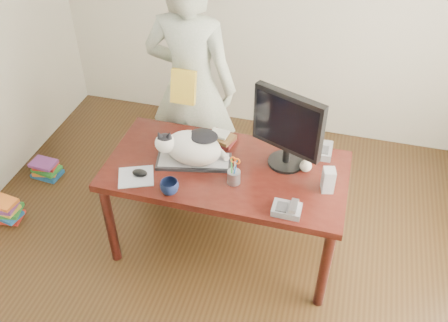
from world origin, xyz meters
TOP-DOWN VIEW (x-y plane):
  - room at (0.00, 0.00)m, footprint 4.50×4.50m
  - desk at (0.00, 0.68)m, footprint 1.60×0.80m
  - keyboard at (-0.22, 0.59)m, footprint 0.53×0.29m
  - cat at (-0.24, 0.59)m, footprint 0.48×0.32m
  - monitor at (0.37, 0.74)m, footprint 0.47×0.31m
  - pen_cup at (0.09, 0.47)m, footprint 0.10×0.10m
  - mousepad at (-0.54, 0.36)m, footprint 0.29×0.28m
  - mouse at (-0.52, 0.38)m, footprint 0.12×0.10m
  - coffee_mug at (-0.28, 0.28)m, footprint 0.15×0.15m
  - phone at (0.46, 0.30)m, footprint 0.17×0.15m
  - speaker at (0.67, 0.56)m, footprint 0.09×0.10m
  - baseball at (0.51, 0.71)m, footprint 0.08×0.08m
  - book_stack at (-0.11, 0.87)m, footprint 0.22×0.19m
  - calculator at (0.59, 0.93)m, footprint 0.14×0.18m
  - person at (-0.43, 1.21)m, footprint 0.69×0.46m
  - held_book at (-0.43, 1.04)m, footprint 0.18×0.11m
  - book_pile_a at (-1.75, 0.40)m, footprint 0.27×0.22m
  - book_pile_b at (-1.72, 0.95)m, footprint 0.26×0.20m

SIDE VIEW (x-z plane):
  - book_pile_b at x=-1.72m, z-range 0.00..0.15m
  - book_pile_a at x=-1.75m, z-range 0.00..0.18m
  - desk at x=0.00m, z-range 0.23..0.98m
  - mousepad at x=-0.54m, z-range 0.75..0.76m
  - keyboard at x=-0.22m, z-range 0.75..0.78m
  - mouse at x=-0.52m, z-range 0.75..0.79m
  - phone at x=0.46m, z-range 0.74..0.82m
  - calculator at x=0.59m, z-range 0.75..0.80m
  - book_stack at x=-0.11m, z-range 0.75..0.82m
  - baseball at x=0.51m, z-range 0.75..0.83m
  - coffee_mug at x=-0.28m, z-range 0.75..0.84m
  - pen_cup at x=0.09m, z-range 0.70..0.91m
  - speaker at x=0.67m, z-range 0.75..0.91m
  - cat at x=-0.24m, z-range 0.75..1.03m
  - person at x=-0.43m, z-range 0.00..1.89m
  - held_book at x=-0.43m, z-range 0.93..1.17m
  - monitor at x=0.37m, z-range 0.79..1.34m
  - room at x=0.00m, z-range -0.90..3.60m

